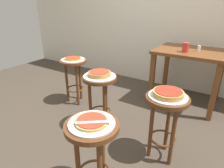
# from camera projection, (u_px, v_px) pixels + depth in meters

# --- Properties ---
(ground_plane) EXTENTS (6.00, 6.00, 0.00)m
(ground_plane) POSITION_uv_depth(u_px,v_px,m) (103.00, 126.00, 2.32)
(ground_plane) COLOR #42382D
(stool_foreground) EXTENTS (0.37, 0.37, 0.63)m
(stool_foreground) POSITION_uv_depth(u_px,v_px,m) (93.00, 144.00, 1.34)
(stool_foreground) COLOR #5B3319
(stool_foreground) RESTS_ON ground_plane
(serving_plate_foreground) EXTENTS (0.31, 0.31, 0.01)m
(serving_plate_foreground) POSITION_uv_depth(u_px,v_px,m) (92.00, 123.00, 1.27)
(serving_plate_foreground) COLOR silver
(serving_plate_foreground) RESTS_ON stool_foreground
(pizza_foreground) EXTENTS (0.22, 0.22, 0.02)m
(pizza_foreground) POSITION_uv_depth(u_px,v_px,m) (92.00, 121.00, 1.27)
(pizza_foreground) COLOR tan
(pizza_foreground) RESTS_ON serving_plate_foreground
(stool_middle) EXTENTS (0.37, 0.37, 0.63)m
(stool_middle) POSITION_uv_depth(u_px,v_px,m) (166.00, 114.00, 1.70)
(stool_middle) COLOR #5B3319
(stool_middle) RESTS_ON ground_plane
(serving_plate_middle) EXTENTS (0.32, 0.32, 0.01)m
(serving_plate_middle) POSITION_uv_depth(u_px,v_px,m) (168.00, 96.00, 1.63)
(serving_plate_middle) COLOR silver
(serving_plate_middle) RESTS_ON stool_middle
(pizza_middle) EXTENTS (0.25, 0.25, 0.05)m
(pizza_middle) POSITION_uv_depth(u_px,v_px,m) (168.00, 93.00, 1.62)
(pizza_middle) COLOR tan
(pizza_middle) RESTS_ON serving_plate_middle
(stool_leftside) EXTENTS (0.37, 0.37, 0.63)m
(stool_leftside) POSITION_uv_depth(u_px,v_px,m) (100.00, 91.00, 2.14)
(stool_leftside) COLOR #5B3319
(stool_leftside) RESTS_ON ground_plane
(serving_plate_leftside) EXTENTS (0.34, 0.34, 0.01)m
(serving_plate_leftside) POSITION_uv_depth(u_px,v_px,m) (100.00, 76.00, 2.07)
(serving_plate_leftside) COLOR white
(serving_plate_leftside) RESTS_ON stool_leftside
(pizza_leftside) EXTENTS (0.24, 0.24, 0.05)m
(pizza_leftside) POSITION_uv_depth(u_px,v_px,m) (99.00, 74.00, 2.06)
(pizza_leftside) COLOR #B78442
(pizza_leftside) RESTS_ON serving_plate_leftside
(stool_rear) EXTENTS (0.37, 0.37, 0.63)m
(stool_rear) POSITION_uv_depth(u_px,v_px,m) (74.00, 72.00, 2.71)
(stool_rear) COLOR #5B3319
(stool_rear) RESTS_ON ground_plane
(serving_plate_rear) EXTENTS (0.32, 0.32, 0.01)m
(serving_plate_rear) POSITION_uv_depth(u_px,v_px,m) (73.00, 60.00, 2.65)
(serving_plate_rear) COLOR silver
(serving_plate_rear) RESTS_ON stool_rear
(pizza_rear) EXTENTS (0.23, 0.23, 0.02)m
(pizza_rear) POSITION_uv_depth(u_px,v_px,m) (73.00, 58.00, 2.64)
(pizza_rear) COLOR #B78442
(pizza_rear) RESTS_ON serving_plate_rear
(dining_table) EXTENTS (0.88, 0.70, 0.77)m
(dining_table) POSITION_uv_depth(u_px,v_px,m) (189.00, 60.00, 2.63)
(dining_table) COLOR brown
(dining_table) RESTS_ON ground_plane
(cup_near_edge) EXTENTS (0.08, 0.08, 0.12)m
(cup_near_edge) POSITION_uv_depth(u_px,v_px,m) (186.00, 47.00, 2.46)
(cup_near_edge) COLOR red
(cup_near_edge) RESTS_ON dining_table
(condiment_shaker) EXTENTS (0.04, 0.04, 0.07)m
(condiment_shaker) POSITION_uv_depth(u_px,v_px,m) (199.00, 48.00, 2.51)
(condiment_shaker) COLOR white
(condiment_shaker) RESTS_ON dining_table
(pizza_server_knife) EXTENTS (0.19, 0.15, 0.01)m
(pizza_server_knife) POSITION_uv_depth(u_px,v_px,m) (93.00, 122.00, 1.23)
(pizza_server_knife) COLOR silver
(pizza_server_knife) RESTS_ON pizza_foreground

